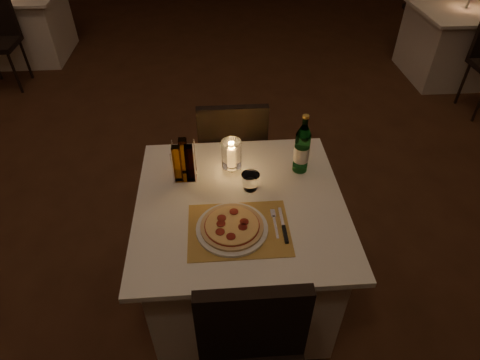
{
  "coord_description": "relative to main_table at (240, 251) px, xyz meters",
  "views": [
    {
      "loc": [
        0.14,
        -2.24,
        2.07
      ],
      "look_at": [
        0.24,
        -0.83,
        0.86
      ],
      "focal_mm": 30.0,
      "sensor_mm": 36.0,
      "label": 1
    }
  ],
  "objects": [
    {
      "name": "pizza",
      "position": [
        -0.05,
        -0.18,
        0.39
      ],
      "size": [
        0.28,
        0.28,
        0.02
      ],
      "color": "#D8B77F",
      "rests_on": "plate"
    },
    {
      "name": "neighbor_table_right",
      "position": [
        2.53,
        2.7,
        0.0
      ],
      "size": [
        1.0,
        1.0,
        0.74
      ],
      "color": "white",
      "rests_on": "ground"
    },
    {
      "name": "neighbor_chair_rb",
      "position": [
        2.53,
        3.42,
        0.18
      ],
      "size": [
        0.42,
        0.42,
        0.9
      ],
      "color": "black",
      "rests_on": "ground"
    },
    {
      "name": "plate",
      "position": [
        -0.05,
        -0.18,
        0.38
      ],
      "size": [
        0.32,
        0.32,
        0.01
      ],
      "primitive_type": "cylinder",
      "color": "white",
      "rests_on": "placemat"
    },
    {
      "name": "hurricane_candle",
      "position": [
        -0.03,
        0.22,
        0.48
      ],
      "size": [
        0.1,
        0.1,
        0.2
      ],
      "color": "white",
      "rests_on": "main_table"
    },
    {
      "name": "water_bottle",
      "position": [
        0.33,
        0.22,
        0.5
      ],
      "size": [
        0.08,
        0.08,
        0.33
      ],
      "color": "#559E63",
      "rests_on": "main_table"
    },
    {
      "name": "fork",
      "position": [
        0.14,
        -0.15,
        0.37
      ],
      "size": [
        0.02,
        0.18,
        0.0
      ],
      "color": "silver",
      "rests_on": "placemat"
    },
    {
      "name": "main_table",
      "position": [
        0.0,
        0.0,
        0.0
      ],
      "size": [
        1.0,
        1.0,
        0.74
      ],
      "color": "white",
      "rests_on": "ground"
    },
    {
      "name": "chair_far",
      "position": [
        0.0,
        0.71,
        0.18
      ],
      "size": [
        0.42,
        0.42,
        0.9
      ],
      "color": "black",
      "rests_on": "ground"
    },
    {
      "name": "neighbor_table_left",
      "position": [
        -2.31,
        3.6,
        0.0
      ],
      "size": [
        1.0,
        1.0,
        0.74
      ],
      "color": "white",
      "rests_on": "ground"
    },
    {
      "name": "floor",
      "position": [
        -0.24,
        0.85,
        -0.38
      ],
      "size": [
        8.0,
        10.0,
        0.02
      ],
      "primitive_type": "cube",
      "color": "#492917",
      "rests_on": "ground"
    },
    {
      "name": "neighbor_candle_right",
      "position": [
        2.53,
        2.7,
        0.41
      ],
      "size": [
        0.03,
        0.03,
        0.11
      ],
      "color": "white",
      "rests_on": "neighbor_table_right"
    },
    {
      "name": "cruet_caddy",
      "position": [
        -0.27,
        0.21,
        0.46
      ],
      "size": [
        0.12,
        0.12,
        0.21
      ],
      "color": "white",
      "rests_on": "main_table"
    },
    {
      "name": "knife",
      "position": [
        0.18,
        -0.21,
        0.37
      ],
      "size": [
        0.02,
        0.22,
        0.01
      ],
      "color": "black",
      "rests_on": "placemat"
    },
    {
      "name": "tumbler",
      "position": [
        0.06,
        0.09,
        0.41
      ],
      "size": [
        0.09,
        0.09,
        0.09
      ],
      "primitive_type": null,
      "color": "white",
      "rests_on": "main_table"
    },
    {
      "name": "placemat",
      "position": [
        -0.02,
        -0.18,
        0.37
      ],
      "size": [
        0.45,
        0.34,
        0.0
      ],
      "primitive_type": "cube",
      "color": "gold",
      "rests_on": "main_table"
    }
  ]
}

